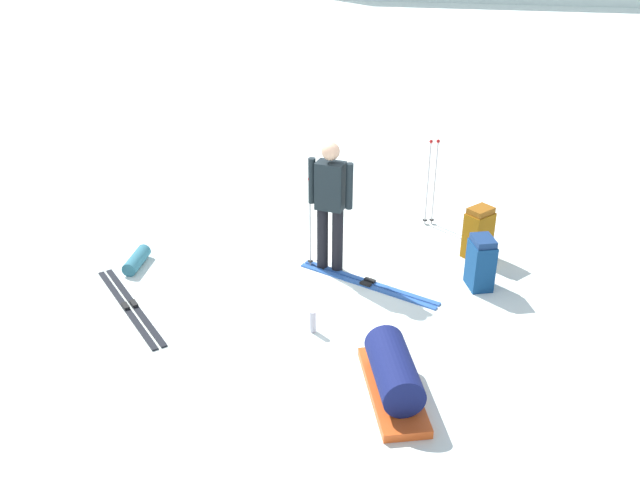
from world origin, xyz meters
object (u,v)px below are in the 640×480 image
(ski_pair_far, at_px, (130,306))
(backpack_bright, at_px, (478,233))
(ski_poles_planted_near, at_px, (432,178))
(ski_poles_planted_far, at_px, (315,217))
(gear_sled, at_px, (393,375))
(backpack_large_dark, at_px, (481,263))
(thermos_bottle, at_px, (313,322))
(ski_pair_near, at_px, (368,284))
(sleeping_mat_rolled, at_px, (137,260))
(skier_standing, at_px, (330,201))

(ski_pair_far, bearing_deg, backpack_bright, 27.20)
(ski_poles_planted_near, relative_size, ski_poles_planted_far, 1.05)
(gear_sled, bearing_deg, backpack_large_dark, 69.17)
(ski_poles_planted_far, bearing_deg, thermos_bottle, -79.40)
(ski_pair_near, relative_size, backpack_bright, 2.58)
(sleeping_mat_rolled, bearing_deg, ski_pair_far, -70.49)
(ski_pair_near, bearing_deg, ski_poles_planted_far, 154.36)
(gear_sled, bearing_deg, ski_pair_near, 104.17)
(ski_pair_near, distance_m, ski_pair_far, 2.85)
(backpack_large_dark, relative_size, ski_poles_planted_near, 0.52)
(ski_poles_planted_near, bearing_deg, thermos_bottle, -110.33)
(skier_standing, bearing_deg, ski_pair_near, -29.54)
(ski_poles_planted_far, distance_m, thermos_bottle, 1.59)
(backpack_large_dark, distance_m, ski_poles_planted_near, 1.83)
(backpack_bright, bearing_deg, ski_poles_planted_far, -162.52)
(ski_pair_near, bearing_deg, backpack_bright, 37.26)
(backpack_large_dark, bearing_deg, ski_pair_near, -170.88)
(ski_pair_near, height_order, ski_poles_planted_far, ski_poles_planted_far)
(ski_poles_planted_near, bearing_deg, skier_standing, -126.71)
(gear_sled, bearing_deg, ski_poles_planted_near, 87.89)
(gear_sled, bearing_deg, ski_poles_planted_far, 117.92)
(thermos_bottle, bearing_deg, gear_sled, -42.09)
(backpack_bright, relative_size, ski_poles_planted_far, 0.57)
(backpack_large_dark, distance_m, sleeping_mat_rolled, 4.33)
(ski_pair_near, bearing_deg, sleeping_mat_rolled, -177.71)
(ski_pair_near, height_order, gear_sled, gear_sled)
(backpack_large_dark, distance_m, backpack_bright, 0.78)
(ski_pair_far, relative_size, gear_sled, 1.10)
(ski_pair_near, distance_m, backpack_large_dark, 1.39)
(ski_pair_far, height_order, backpack_bright, backpack_bright)
(sleeping_mat_rolled, bearing_deg, gear_sled, -28.12)
(ski_poles_planted_near, bearing_deg, sleeping_mat_rolled, -151.23)
(ski_pair_near, relative_size, thermos_bottle, 6.97)
(backpack_bright, height_order, thermos_bottle, backpack_bright)
(skier_standing, distance_m, ski_poles_planted_far, 0.35)
(ski_pair_far, bearing_deg, ski_pair_near, 21.40)
(ski_poles_planted_near, distance_m, gear_sled, 3.88)
(backpack_bright, bearing_deg, backpack_large_dark, -88.41)
(ski_pair_near, relative_size, ski_pair_far, 1.20)
(ski_pair_far, height_order, gear_sled, gear_sled)
(backpack_large_dark, xyz_separation_m, ski_poles_planted_near, (-0.69, 1.65, 0.38))
(ski_poles_planted_near, distance_m, sleeping_mat_rolled, 4.18)
(skier_standing, height_order, gear_sled, skier_standing)
(ski_pair_near, bearing_deg, skier_standing, 150.46)
(skier_standing, xyz_separation_m, ski_poles_planted_near, (1.17, 1.57, -0.24))
(ski_poles_planted_near, height_order, thermos_bottle, ski_poles_planted_near)
(ski_poles_planted_far, distance_m, gear_sled, 2.68)
(ski_pair_near, height_order, ski_poles_planted_near, ski_poles_planted_near)
(thermos_bottle, bearing_deg, backpack_bright, 49.91)
(ski_pair_near, xyz_separation_m, ski_pair_far, (-2.65, -1.04, -0.00))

